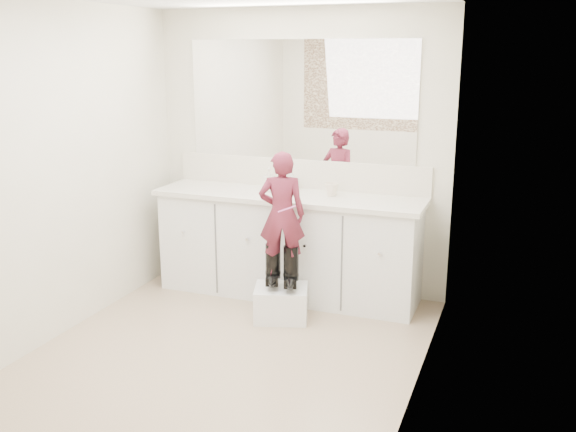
% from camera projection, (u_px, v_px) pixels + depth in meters
% --- Properties ---
extents(floor, '(3.00, 3.00, 0.00)m').
position_uv_depth(floor, '(226.00, 354.00, 4.46)').
color(floor, '#8C755B').
rests_on(floor, ground).
extents(wall_back, '(2.60, 0.00, 2.60)m').
position_uv_depth(wall_back, '(300.00, 152.00, 5.52)').
color(wall_back, beige).
rests_on(wall_back, floor).
extents(wall_front, '(2.60, 0.00, 2.60)m').
position_uv_depth(wall_front, '(69.00, 251.00, 2.80)').
color(wall_front, beige).
rests_on(wall_front, floor).
extents(wall_left, '(0.00, 3.00, 3.00)m').
position_uv_depth(wall_left, '(59.00, 172.00, 4.60)').
color(wall_left, beige).
rests_on(wall_left, floor).
extents(wall_right, '(0.00, 3.00, 3.00)m').
position_uv_depth(wall_right, '(424.00, 202.00, 3.71)').
color(wall_right, beige).
rests_on(wall_right, floor).
extents(vanity_cabinet, '(2.20, 0.55, 0.85)m').
position_uv_depth(vanity_cabinet, '(289.00, 247.00, 5.46)').
color(vanity_cabinet, silver).
rests_on(vanity_cabinet, floor).
extents(countertop, '(2.28, 0.58, 0.04)m').
position_uv_depth(countertop, '(288.00, 196.00, 5.34)').
color(countertop, beige).
rests_on(countertop, vanity_cabinet).
extents(backsplash, '(2.28, 0.03, 0.25)m').
position_uv_depth(backsplash, '(299.00, 174.00, 5.55)').
color(backsplash, beige).
rests_on(backsplash, countertop).
extents(mirror, '(2.00, 0.02, 1.00)m').
position_uv_depth(mirror, '(300.00, 100.00, 5.39)').
color(mirror, white).
rests_on(mirror, wall_back).
extents(dot_panel, '(2.00, 0.01, 1.20)m').
position_uv_depth(dot_panel, '(61.00, 148.00, 2.70)').
color(dot_panel, '#472819').
rests_on(dot_panel, wall_front).
extents(faucet, '(0.08, 0.08, 0.10)m').
position_uv_depth(faucet, '(295.00, 184.00, 5.47)').
color(faucet, silver).
rests_on(faucet, countertop).
extents(cup, '(0.14, 0.14, 0.11)m').
position_uv_depth(cup, '(332.00, 189.00, 5.26)').
color(cup, beige).
rests_on(cup, countertop).
extents(soap_bottle, '(0.11, 0.11, 0.20)m').
position_uv_depth(soap_bottle, '(269.00, 180.00, 5.42)').
color(soap_bottle, beige).
rests_on(soap_bottle, countertop).
extents(step_stool, '(0.49, 0.45, 0.26)m').
position_uv_depth(step_stool, '(281.00, 303.00, 5.02)').
color(step_stool, white).
rests_on(step_stool, floor).
extents(boot_left, '(0.19, 0.25, 0.34)m').
position_uv_depth(boot_left, '(273.00, 265.00, 4.99)').
color(boot_left, black).
rests_on(boot_left, step_stool).
extents(boot_right, '(0.19, 0.25, 0.34)m').
position_uv_depth(boot_right, '(291.00, 267.00, 4.94)').
color(boot_right, black).
rests_on(boot_right, step_stool).
extents(toddler, '(0.41, 0.33, 0.97)m').
position_uv_depth(toddler, '(282.00, 214.00, 4.86)').
color(toddler, '#952E49').
rests_on(toddler, step_stool).
extents(toothbrush, '(0.13, 0.05, 0.06)m').
position_uv_depth(toothbrush, '(287.00, 209.00, 4.75)').
color(toothbrush, '#CE509D').
rests_on(toothbrush, toddler).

